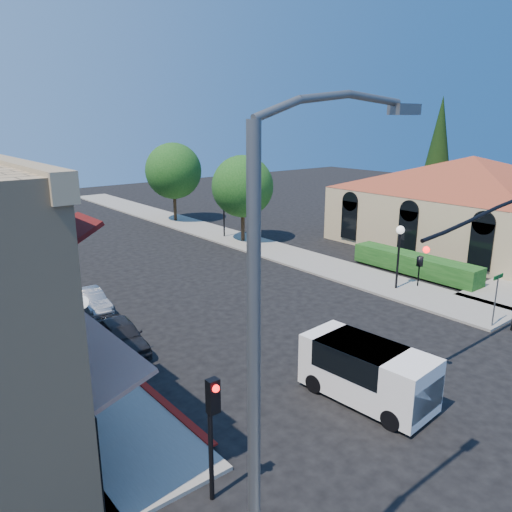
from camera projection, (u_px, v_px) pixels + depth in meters
ground at (445, 409)px, 15.99m from camera, size 120.00×120.00×0.00m
sidewalk_right at (206, 230)px, 41.48m from camera, size 3.50×50.00×0.12m
curb_red_strip at (135, 380)px, 17.77m from camera, size 0.25×10.00×0.06m
mission_building at (470, 192)px, 36.97m from camera, size 30.12×30.12×6.40m
hedge at (414, 275)px, 29.84m from camera, size 1.40×8.00×1.10m
conifer_far at (438, 149)px, 44.80m from camera, size 3.20×3.20×11.00m
street_tree_a at (243, 186)px, 36.67m from camera, size 4.56×4.56×6.48m
street_tree_b at (173, 171)px, 44.06m from camera, size 4.94×4.94×7.02m
signal_mast_arm at (502, 248)px, 19.58m from camera, size 8.01×0.39×6.00m
secondary_signal at (212, 417)px, 11.55m from camera, size 0.28×0.42×3.32m
cobra_streetlight at (272, 375)px, 7.52m from camera, size 3.60×0.25×9.31m
street_name_sign at (496, 292)px, 21.74m from camera, size 0.80×0.06×2.50m
lamppost_left_near at (83, 320)px, 16.07m from camera, size 0.44×0.44×3.57m
lamppost_right_near at (399, 241)px, 26.41m from camera, size 0.44×0.44×3.57m
lamppost_right_far at (224, 203)px, 38.37m from camera, size 0.44×0.44×3.57m
white_van at (368, 370)px, 16.23m from camera, size 2.22×4.48×1.92m
parked_car_a at (121, 335)px, 19.95m from camera, size 1.91×3.84×1.26m
parked_car_b at (91, 300)px, 24.09m from camera, size 1.20×3.22×1.05m
parked_car_c at (21, 259)px, 30.73m from camera, size 2.14×4.52×1.27m
parked_car_d at (16, 256)px, 31.47m from camera, size 2.31×4.77×1.31m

